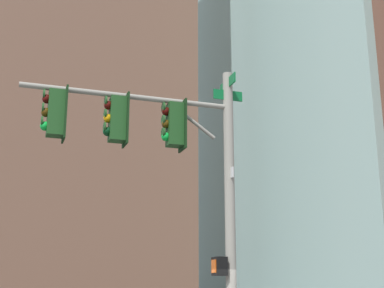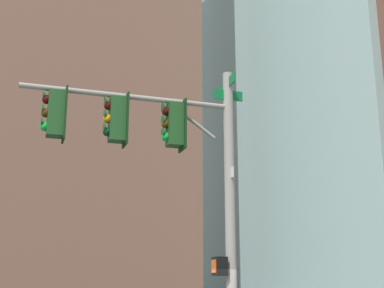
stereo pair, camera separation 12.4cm
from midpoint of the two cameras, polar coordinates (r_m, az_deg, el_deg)
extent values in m
cylinder|color=#9E998C|center=(12.35, 4.31, -8.07)|extent=(0.23, 0.23, 7.10)
cylinder|color=#9E998C|center=(12.31, -6.24, 4.92)|extent=(4.64, 1.18, 0.12)
cylinder|color=#9E998C|center=(12.54, 0.49, 2.29)|extent=(1.03, 0.32, 0.75)
cube|color=#0F6B33|center=(13.17, 4.02, 6.33)|extent=(0.23, 0.89, 0.24)
cube|color=#0F6B33|center=(13.06, 4.05, 5.11)|extent=(0.72, 0.19, 0.24)
cube|color=white|center=(12.53, 4.21, -3.11)|extent=(0.13, 0.45, 0.24)
cube|color=#1E4C1E|center=(12.37, -1.54, 2.00)|extent=(0.41, 0.41, 1.00)
cube|color=black|center=(12.43, -0.70, 1.92)|extent=(0.16, 0.54, 1.16)
sphere|color=#470A07|center=(12.41, -2.44, 3.41)|extent=(0.20, 0.20, 0.20)
cylinder|color=#1E4C1E|center=(12.42, -2.73, 3.83)|extent=(0.09, 0.23, 0.23)
sphere|color=#4C330A|center=(12.32, -2.46, 2.08)|extent=(0.20, 0.20, 0.20)
cylinder|color=#1E4C1E|center=(12.33, -2.75, 2.51)|extent=(0.09, 0.23, 0.23)
sphere|color=green|center=(12.24, -2.47, 0.74)|extent=(0.20, 0.20, 0.20)
cylinder|color=#1E4C1E|center=(12.24, -2.76, 1.17)|extent=(0.09, 0.23, 0.23)
cube|color=#1E4C1E|center=(12.09, -7.54, 2.54)|extent=(0.41, 0.41, 1.00)
cube|color=black|center=(12.12, -6.66, 2.47)|extent=(0.16, 0.54, 1.16)
sphere|color=#470A07|center=(12.15, -8.44, 3.98)|extent=(0.20, 0.20, 0.20)
cylinder|color=#1E4C1E|center=(12.17, -8.73, 4.40)|extent=(0.09, 0.23, 0.23)
sphere|color=#F29E0C|center=(12.06, -8.50, 2.63)|extent=(0.20, 0.20, 0.20)
cylinder|color=#1E4C1E|center=(12.07, -8.79, 3.06)|extent=(0.09, 0.23, 0.23)
sphere|color=#0A3819|center=(11.97, -8.55, 1.26)|extent=(0.20, 0.20, 0.20)
cylinder|color=#1E4C1E|center=(11.99, -8.84, 1.70)|extent=(0.09, 0.23, 0.23)
cube|color=#1E4C1E|center=(11.94, -13.76, 3.08)|extent=(0.41, 0.41, 1.00)
cube|color=black|center=(11.95, -12.85, 3.00)|extent=(0.16, 0.54, 1.16)
sphere|color=#470A07|center=(12.03, -14.65, 4.52)|extent=(0.20, 0.20, 0.20)
cylinder|color=#1E4C1E|center=(12.05, -14.93, 4.95)|extent=(0.09, 0.23, 0.23)
sphere|color=#4C330A|center=(11.93, -14.74, 3.16)|extent=(0.20, 0.20, 0.20)
cylinder|color=#1E4C1E|center=(11.96, -15.02, 3.59)|extent=(0.09, 0.23, 0.23)
sphere|color=green|center=(11.84, -14.84, 1.78)|extent=(0.20, 0.20, 0.20)
cylinder|color=#1E4C1E|center=(11.87, -15.12, 2.22)|extent=(0.09, 0.23, 0.23)
cube|color=black|center=(12.18, 3.21, -12.63)|extent=(0.33, 0.41, 0.40)
cube|color=#EA5914|center=(12.13, 2.59, -12.63)|extent=(0.08, 0.25, 0.28)
cube|color=#845B47|center=(57.34, -11.52, 10.23)|extent=(20.08, 14.43, 52.48)
camera|label=1|loc=(0.06, -89.71, -0.08)|focal=51.10mm
camera|label=2|loc=(0.06, 90.29, 0.08)|focal=51.10mm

